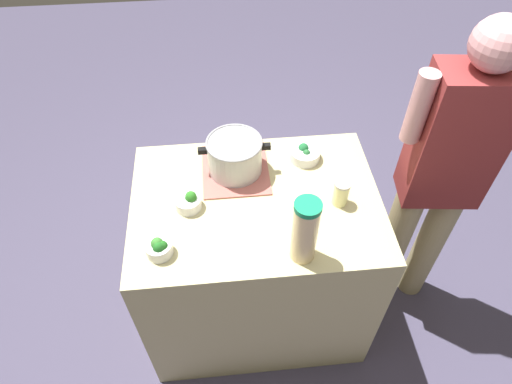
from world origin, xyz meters
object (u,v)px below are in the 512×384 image
at_px(cooking_pot, 235,155).
at_px(broccoli_bowl_center, 189,202).
at_px(broccoli_bowl_back, 159,248).
at_px(lemonade_pitcher, 305,231).
at_px(person_cook, 440,178).
at_px(broccoli_bowl_front, 305,154).
at_px(mason_jar, 341,193).

distance_m(cooking_pot, broccoli_bowl_center, 0.29).
height_order(broccoli_bowl_center, broccoli_bowl_back, broccoli_bowl_center).
height_order(lemonade_pitcher, broccoli_bowl_back, lemonade_pitcher).
distance_m(lemonade_pitcher, broccoli_bowl_back, 0.56).
bearing_deg(cooking_pot, lemonade_pitcher, -65.19).
distance_m(broccoli_bowl_back, person_cook, 1.26).
height_order(broccoli_bowl_front, broccoli_bowl_center, broccoli_bowl_center).
xyz_separation_m(broccoli_bowl_center, broccoli_bowl_back, (-0.11, -0.23, 0.00)).
bearing_deg(broccoli_bowl_front, broccoli_bowl_center, -155.29).
relative_size(cooking_pot, broccoli_bowl_center, 2.87).
distance_m(cooking_pot, lemonade_pitcher, 0.54).
distance_m(mason_jar, broccoli_bowl_center, 0.64).
bearing_deg(cooking_pot, broccoli_bowl_back, -126.97).
bearing_deg(broccoli_bowl_back, person_cook, 12.84).
xyz_separation_m(lemonade_pitcher, person_cook, (0.68, 0.34, -0.15)).
bearing_deg(broccoli_bowl_center, broccoli_bowl_back, -116.33).
distance_m(cooking_pot, person_cook, 0.92).
relative_size(cooking_pot, broccoli_bowl_front, 2.26).
height_order(broccoli_bowl_front, broccoli_bowl_back, broccoli_bowl_back).
xyz_separation_m(lemonade_pitcher, broccoli_bowl_back, (-0.54, 0.06, -0.11)).
height_order(cooking_pot, broccoli_bowl_back, cooking_pot).
bearing_deg(person_cook, lemonade_pitcher, -153.58).
distance_m(cooking_pot, broccoli_bowl_back, 0.53).
relative_size(broccoli_bowl_front, broccoli_bowl_center, 1.27).
distance_m(broccoli_bowl_front, broccoli_bowl_back, 0.80).
bearing_deg(person_cook, broccoli_bowl_center, -177.28).
relative_size(lemonade_pitcher, mason_jar, 2.53).
height_order(mason_jar, broccoli_bowl_front, mason_jar).
bearing_deg(broccoli_bowl_back, broccoli_bowl_front, 36.18).
xyz_separation_m(lemonade_pitcher, mason_jar, (0.20, 0.25, -0.09)).
relative_size(cooking_pot, broccoli_bowl_back, 3.07).
relative_size(lemonade_pitcher, broccoli_bowl_back, 2.90).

